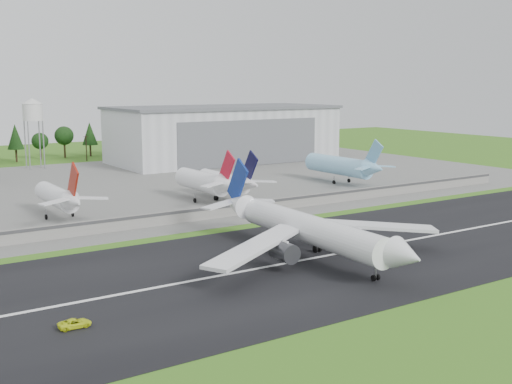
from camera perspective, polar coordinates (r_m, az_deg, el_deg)
ground at (r=121.22m, az=6.27°, el=-7.30°), size 600.00×600.00×0.00m
runway at (r=128.73m, az=3.42°, el=-6.23°), size 320.00×60.00×0.10m
runway_centerline at (r=128.72m, az=3.42°, el=-6.20°), size 220.00×1.00×0.02m
apron at (r=224.68m, az=-13.58°, el=0.34°), size 320.00×150.00×0.10m
blast_fence at (r=165.52m, az=-5.92°, el=-2.07°), size 240.00×0.61×3.50m
hangar_east at (r=295.52m, az=-2.87°, el=5.21°), size 102.00×47.00×25.20m
water_tower at (r=282.95m, az=-19.25°, el=6.92°), size 8.40×8.40×29.40m
utility_poles at (r=300.58m, az=-18.78°, el=2.37°), size 230.00×3.00×12.00m
treeline at (r=315.04m, az=-19.47°, el=2.64°), size 320.00×16.00×22.00m
main_airliner at (r=129.56m, az=4.99°, el=-3.93°), size 57.23×59.20×18.17m
ground_vehicle at (r=98.57m, az=-15.81°, el=-11.17°), size 4.84×2.32×1.33m
parked_jet_red_a at (r=174.82m, az=-17.01°, el=-0.45°), size 7.36×31.29×16.40m
parked_jet_red_b at (r=191.46m, az=-4.36°, el=0.91°), size 7.36×31.29×16.82m
parked_jet_navy at (r=195.19m, az=-2.40°, el=0.97°), size 7.36×31.29×16.36m
parked_jet_skyblue at (r=228.82m, az=7.87°, el=2.32°), size 7.36×37.29×17.08m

